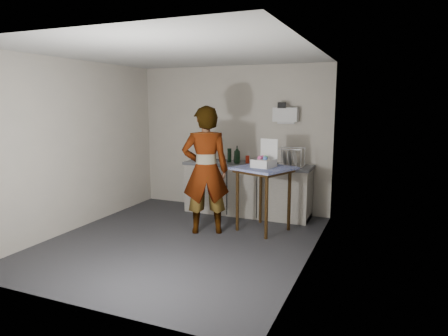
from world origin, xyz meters
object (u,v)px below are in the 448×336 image
at_px(kitchen_counter, 247,190).
at_px(soda_can, 247,159).
at_px(dish_rack, 290,162).
at_px(bakery_box, 264,161).
at_px(standing_man, 206,170).
at_px(dark_bottle, 229,155).
at_px(side_table, 264,175).
at_px(soap_bottle, 237,155).
at_px(paper_towel, 201,154).

xyz_separation_m(kitchen_counter, soda_can, (-0.01, 0.03, 0.55)).
distance_m(soda_can, dish_rack, 0.78).
height_order(kitchen_counter, bakery_box, bakery_box).
height_order(standing_man, dark_bottle, standing_man).
bearing_deg(kitchen_counter, side_table, -55.28).
relative_size(soap_bottle, bakery_box, 0.73).
distance_m(kitchen_counter, paper_towel, 1.07).
relative_size(dark_bottle, paper_towel, 0.96).
height_order(kitchen_counter, side_table, side_table).
relative_size(kitchen_counter, paper_towel, 9.03).
relative_size(soda_can, dark_bottle, 0.54).
distance_m(standing_man, soda_can, 1.24).
height_order(standing_man, paper_towel, standing_man).
height_order(standing_man, soda_can, standing_man).
bearing_deg(dark_bottle, soda_can, -0.95).
height_order(standing_man, bakery_box, standing_man).
bearing_deg(bakery_box, kitchen_counter, 139.15).
height_order(dark_bottle, paper_towel, paper_towel).
bearing_deg(bakery_box, soda_can, 138.81).
distance_m(side_table, soda_can, 0.97).
bearing_deg(bakery_box, standing_man, -136.96).
height_order(soap_bottle, soda_can, soap_bottle).
bearing_deg(standing_man, soap_bottle, -120.86).
bearing_deg(dark_bottle, side_table, -42.06).
distance_m(soap_bottle, bakery_box, 0.97).
distance_m(standing_man, bakery_box, 0.90).
relative_size(side_table, standing_man, 0.52).
distance_m(standing_man, dark_bottle, 1.23).
height_order(soap_bottle, paper_towel, soap_bottle).
bearing_deg(soap_bottle, dark_bottle, 149.05).
xyz_separation_m(side_table, bakery_box, (0.00, 0.01, 0.22)).
distance_m(standing_man, dish_rack, 1.53).
bearing_deg(standing_man, soda_can, -127.61).
distance_m(soap_bottle, dish_rack, 0.93).
xyz_separation_m(kitchen_counter, bakery_box, (0.53, -0.76, 0.66)).
bearing_deg(paper_towel, soda_can, 2.64).
bearing_deg(standing_man, dish_rack, -158.10).
xyz_separation_m(dark_bottle, bakery_box, (0.89, -0.79, 0.05)).
xyz_separation_m(side_table, soda_can, (-0.54, 0.79, 0.11)).
relative_size(soap_bottle, dark_bottle, 1.27).
distance_m(side_table, dark_bottle, 1.20).
bearing_deg(soda_can, dark_bottle, 179.05).
xyz_separation_m(standing_man, bakery_box, (0.78, 0.43, 0.13)).
bearing_deg(dish_rack, side_table, -107.86).
xyz_separation_m(kitchen_counter, dark_bottle, (-0.35, 0.03, 0.60)).
relative_size(soda_can, dish_rack, 0.29).
relative_size(standing_man, paper_towel, 7.71).
height_order(side_table, paper_towel, paper_towel).
height_order(soda_can, bakery_box, bakery_box).
bearing_deg(standing_man, side_table, -178.07).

